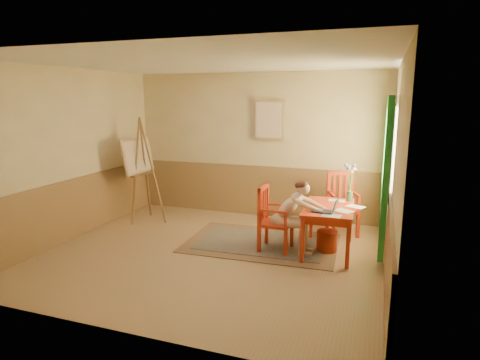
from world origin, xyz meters
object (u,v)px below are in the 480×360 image
at_px(figure, 293,213).
at_px(table, 329,212).
at_px(chair_left, 273,219).
at_px(chair_back, 342,203).
at_px(laptop, 327,209).
at_px(easel, 140,160).

bearing_deg(figure, table, 22.61).
xyz_separation_m(chair_left, figure, (0.31, -0.01, 0.12)).
distance_m(table, chair_left, 0.85).
relative_size(chair_back, figure, 0.94).
xyz_separation_m(figure, laptop, (0.52, -0.13, 0.14)).
xyz_separation_m(figure, easel, (-3.09, 0.72, 0.55)).
bearing_deg(figure, easel, 166.85).
bearing_deg(chair_back, laptop, -93.93).
xyz_separation_m(laptop, easel, (-3.61, 0.85, 0.41)).
bearing_deg(laptop, easel, 166.78).
height_order(table, chair_left, chair_left).
bearing_deg(chair_left, easel, 165.70).
bearing_deg(chair_left, table, 13.45).
bearing_deg(chair_back, table, -96.08).
bearing_deg(easel, table, -8.14).
bearing_deg(chair_left, laptop, -9.52).
relative_size(chair_left, figure, 0.89).
bearing_deg(easel, figure, -13.15).
xyz_separation_m(chair_back, figure, (-0.61, -1.21, 0.09)).
xyz_separation_m(table, laptop, (0.01, -0.33, 0.13)).
height_order(figure, laptop, figure).
bearing_deg(laptop, chair_back, 86.07).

